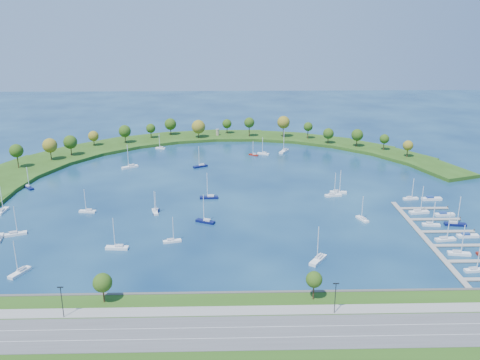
{
  "coord_description": "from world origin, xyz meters",
  "views": [
    {
      "loc": [
        -1.47,
        -244.69,
        86.67
      ],
      "look_at": [
        5.0,
        5.0,
        4.0
      ],
      "focal_mm": 37.82,
      "sensor_mm": 36.0,
      "label": 1
    }
  ],
  "objects_px": {
    "moored_boat_9": "(333,195)",
    "moored_boat_14": "(29,187)",
    "moored_boat_15": "(156,211)",
    "moored_boat_20": "(20,272)",
    "docked_boat_10": "(411,198)",
    "moored_boat_2": "(338,192)",
    "docked_boat_5": "(467,236)",
    "docked_boat_11": "(431,199)",
    "moored_boat_1": "(362,218)",
    "moored_boat_0": "(318,259)",
    "moored_boat_5": "(284,151)",
    "moored_boat_8": "(2,210)",
    "moored_boat_16": "(206,221)",
    "moored_boat_13": "(172,240)",
    "moored_boat_19": "(88,211)",
    "moored_boat_18": "(160,148)",
    "moored_boat_10": "(254,154)",
    "moored_boat_6": "(263,153)",
    "dock_system": "(443,238)",
    "docked_boat_0": "(475,269)",
    "docked_boat_2": "(459,253)",
    "moored_boat_7": "(155,211)",
    "moored_boat_12": "(117,247)",
    "moored_boat_21": "(15,233)",
    "moored_boat_3": "(130,166)",
    "docked_boat_8": "(419,211)",
    "docked_boat_7": "(455,223)",
    "moored_boat_11": "(209,197)",
    "harbor_tower": "(217,132)",
    "docked_boat_6": "(431,224)",
    "docked_boat_9": "(444,214)",
    "moored_boat_4": "(200,166)",
    "docked_boat_4": "(445,238)"
  },
  "relations": [
    {
      "from": "moored_boat_11",
      "to": "moored_boat_10",
      "type": "bearing_deg",
      "value": -108.48
    },
    {
      "from": "docked_boat_10",
      "to": "moored_boat_2",
      "type": "bearing_deg",
      "value": 155.43
    },
    {
      "from": "docked_boat_6",
      "to": "docked_boat_10",
      "type": "bearing_deg",
      "value": 94.06
    },
    {
      "from": "moored_boat_6",
      "to": "docked_boat_8",
      "type": "xyz_separation_m",
      "value": [
        63.72,
        -102.54,
        0.05
      ]
    },
    {
      "from": "moored_boat_5",
      "to": "moored_boat_8",
      "type": "relative_size",
      "value": 1.17
    },
    {
      "from": "moored_boat_7",
      "to": "moored_boat_12",
      "type": "bearing_deg",
      "value": -30.42
    },
    {
      "from": "docked_boat_7",
      "to": "docked_boat_8",
      "type": "relative_size",
      "value": 1.01
    },
    {
      "from": "docked_boat_2",
      "to": "docked_boat_11",
      "type": "distance_m",
      "value": 59.8
    },
    {
      "from": "moored_boat_4",
      "to": "docked_boat_0",
      "type": "height_order",
      "value": "moored_boat_4"
    },
    {
      "from": "moored_boat_8",
      "to": "docked_boat_8",
      "type": "bearing_deg",
      "value": -89.72
    },
    {
      "from": "moored_boat_16",
      "to": "moored_boat_13",
      "type": "bearing_deg",
      "value": 83.27
    },
    {
      "from": "harbor_tower",
      "to": "docked_boat_6",
      "type": "bearing_deg",
      "value": -59.97
    },
    {
      "from": "moored_boat_5",
      "to": "moored_boat_10",
      "type": "distance_m",
      "value": 21.6
    },
    {
      "from": "moored_boat_15",
      "to": "moored_boat_7",
      "type": "bearing_deg",
      "value": -61.84
    },
    {
      "from": "moored_boat_8",
      "to": "docked_boat_11",
      "type": "height_order",
      "value": "moored_boat_8"
    },
    {
      "from": "dock_system",
      "to": "docked_boat_0",
      "type": "distance_m",
      "value": 26.82
    },
    {
      "from": "moored_boat_0",
      "to": "moored_boat_5",
      "type": "distance_m",
      "value": 153.22
    },
    {
      "from": "docked_boat_5",
      "to": "docked_boat_11",
      "type": "distance_m",
      "value": 42.98
    },
    {
      "from": "moored_boat_16",
      "to": "docked_boat_5",
      "type": "bearing_deg",
      "value": -163.34
    },
    {
      "from": "moored_boat_7",
      "to": "moored_boat_9",
      "type": "xyz_separation_m",
      "value": [
        85.65,
        19.53,
        0.04
      ]
    },
    {
      "from": "moored_boat_3",
      "to": "moored_boat_5",
      "type": "bearing_deg",
      "value": 166.77
    },
    {
      "from": "moored_boat_5",
      "to": "moored_boat_10",
      "type": "height_order",
      "value": "moored_boat_5"
    },
    {
      "from": "moored_boat_1",
      "to": "docked_boat_7",
      "type": "distance_m",
      "value": 38.85
    },
    {
      "from": "moored_boat_9",
      "to": "moored_boat_14",
      "type": "xyz_separation_m",
      "value": [
        -155.76,
        15.89,
        -0.01
      ]
    },
    {
      "from": "moored_boat_6",
      "to": "docked_boat_9",
      "type": "distance_m",
      "value": 129.09
    },
    {
      "from": "moored_boat_2",
      "to": "moored_boat_6",
      "type": "height_order",
      "value": "moored_boat_2"
    },
    {
      "from": "moored_boat_6",
      "to": "docked_boat_2",
      "type": "relative_size",
      "value": 0.93
    },
    {
      "from": "moored_boat_12",
      "to": "docked_boat_10",
      "type": "relative_size",
      "value": 1.18
    },
    {
      "from": "moored_boat_15",
      "to": "moored_boat_20",
      "type": "relative_size",
      "value": 0.79
    },
    {
      "from": "moored_boat_15",
      "to": "moored_boat_20",
      "type": "height_order",
      "value": "moored_boat_20"
    },
    {
      "from": "moored_boat_3",
      "to": "moored_boat_12",
      "type": "height_order",
      "value": "moored_boat_3"
    },
    {
      "from": "moored_boat_15",
      "to": "harbor_tower",
      "type": "bearing_deg",
      "value": 171.98
    },
    {
      "from": "moored_boat_20",
      "to": "docked_boat_5",
      "type": "bearing_deg",
      "value": 123.72
    },
    {
      "from": "moored_boat_19",
      "to": "moored_boat_18",
      "type": "bearing_deg",
      "value": -92.64
    },
    {
      "from": "moored_boat_7",
      "to": "moored_boat_8",
      "type": "relative_size",
      "value": 0.84
    },
    {
      "from": "moored_boat_16",
      "to": "docked_boat_9",
      "type": "distance_m",
      "value": 107.31
    },
    {
      "from": "dock_system",
      "to": "moored_boat_12",
      "type": "height_order",
      "value": "moored_boat_12"
    },
    {
      "from": "harbor_tower",
      "to": "moored_boat_14",
      "type": "bearing_deg",
      "value": -131.36
    },
    {
      "from": "moored_boat_9",
      "to": "moored_boat_12",
      "type": "bearing_deg",
      "value": -159.44
    },
    {
      "from": "moored_boat_18",
      "to": "dock_system",
      "type": "bearing_deg",
      "value": 153.25
    },
    {
      "from": "moored_boat_8",
      "to": "docked_boat_4",
      "type": "bearing_deg",
      "value": -98.36
    },
    {
      "from": "moored_boat_1",
      "to": "docked_boat_11",
      "type": "distance_m",
      "value": 46.91
    },
    {
      "from": "moored_boat_21",
      "to": "docked_boat_10",
      "type": "relative_size",
      "value": 1.17
    },
    {
      "from": "moored_boat_10",
      "to": "moored_boat_6",
      "type": "bearing_deg",
      "value": -129.2
    },
    {
      "from": "moored_boat_3",
      "to": "moored_boat_9",
      "type": "height_order",
      "value": "moored_boat_3"
    },
    {
      "from": "moored_boat_14",
      "to": "moored_boat_1",
      "type": "bearing_deg",
      "value": 31.49
    },
    {
      "from": "moored_boat_2",
      "to": "moored_boat_0",
      "type": "bearing_deg",
      "value": -100.8
    },
    {
      "from": "moored_boat_8",
      "to": "moored_boat_12",
      "type": "xyz_separation_m",
      "value": [
        60.31,
        -39.56,
        0.0
      ]
    },
    {
      "from": "docked_boat_10",
      "to": "moored_boat_11",
      "type": "bearing_deg",
      "value": 169.49
    },
    {
      "from": "moored_boat_5",
      "to": "docked_boat_0",
      "type": "bearing_deg",
      "value": 46.66
    }
  ]
}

